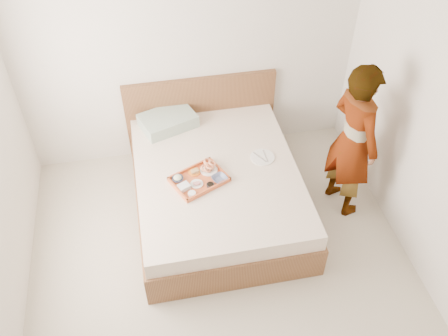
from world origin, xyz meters
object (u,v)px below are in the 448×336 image
object	(u,v)px
bed	(217,190)
tray	(199,179)
dinner_plate	(262,157)
person	(353,141)

from	to	relation	value
bed	tray	xyz separation A→B (m)	(-0.19, -0.10, 0.29)
tray	dinner_plate	bearing A→B (deg)	-7.74
dinner_plate	bed	bearing A→B (deg)	-168.80
tray	person	distance (m)	1.48
person	dinner_plate	bearing A→B (deg)	56.42
bed	tray	world-z (taller)	tray
tray	person	world-z (taller)	person
bed	dinner_plate	world-z (taller)	dinner_plate
bed	dinner_plate	bearing A→B (deg)	11.20
person	tray	bearing A→B (deg)	71.96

